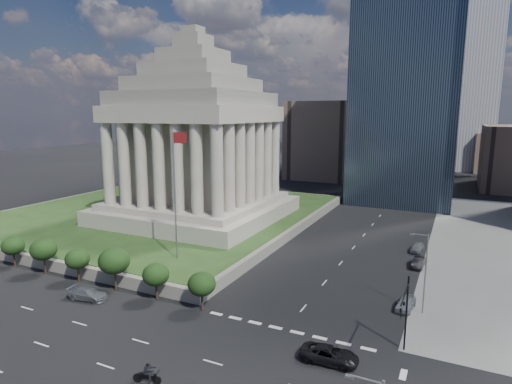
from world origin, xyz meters
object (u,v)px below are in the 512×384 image
Objects in this scene: flagpole at (176,187)px; parked_sedan_near at (406,303)px; suv_grey at (88,294)px; parked_sedan_far at (417,247)px; pickup_truck at (330,355)px; traffic_signal_ne at (405,309)px; parked_sedan_mid at (419,263)px; motorcycle_trail at (147,373)px; war_memorial at (196,125)px; street_lamp_north at (424,269)px.

flagpole is 4.41× the size of parked_sedan_near.
parked_sedan_far reaches higher than suv_grey.
pickup_truck is 16.17m from parked_sedan_near.
flagpole is at bearing 60.11° from pickup_truck.
traffic_signal_ne is 1.76× the size of parked_sedan_near.
traffic_signal_ne is 36.17m from parked_sedan_far.
parked_sedan_mid is 46.02m from motorcycle_trail.
motorcycle_trail reaches higher than parked_sedan_far.
war_memorial is 4.88× the size of traffic_signal_ne.
motorcycle_trail is at bearing -59.71° from flagpole.
motorcycle_trail is at bearing 123.37° from pickup_truck.
suv_grey is (7.82, -37.78, -20.62)m from war_memorial.
street_lamp_north is 17.34m from parked_sedan_mid.
pickup_truck reaches higher than parked_sedan_mid.
traffic_signal_ne is at bearing -78.72° from parked_sedan_near.
street_lamp_north is at bearing -80.19° from parked_sedan_mid.
flagpole is at bearing -25.50° from suv_grey.
parked_sedan_near is 0.99× the size of parked_sedan_mid.
traffic_signal_ne is 28.21m from parked_sedan_mid.
street_lamp_north is 1.86× the size of suv_grey.
motorcycle_trail is at bearing -145.11° from traffic_signal_ne.
traffic_signal_ne is at bearing -36.42° from war_memorial.
street_lamp_north reaches higher than parked_sedan_far.
parked_sedan_far is (32.39, 25.53, -12.33)m from flagpole.
parked_sedan_near is at bearing 2.21° from flagpole.
motorcycle_trail is (14.21, -24.33, -12.10)m from flagpole.
street_lamp_north reaches higher than parked_sedan_mid.
traffic_signal_ne is at bearing -94.19° from street_lamp_north.
parked_sedan_far is (-2.77, 24.53, -4.88)m from street_lamp_north.
parked_sedan_near is at bearing 37.75° from motorcycle_trail.
parked_sedan_mid is (0.00, 16.24, -0.02)m from parked_sedan_near.
parked_sedan_far is (44.56, 1.53, -20.62)m from war_memorial.
traffic_signal_ne is (34.33, -10.30, -7.86)m from flagpole.
war_memorial reaches higher than parked_sedan_mid.
war_memorial is 60.00m from traffic_signal_ne.
parked_sedan_near is at bearing -83.31° from parked_sedan_far.
street_lamp_north is 17.30m from pickup_truck.
war_memorial is 8.60× the size of parked_sedan_near.
street_lamp_north reaches higher than pickup_truck.
street_lamp_north is at bearing -25.92° from war_memorial.
parked_sedan_far is at bearing 93.10° from traffic_signal_ne.
war_memorial is 28.16m from flagpole.
parked_sedan_near is at bearing -26.53° from war_memorial.
war_memorial reaches higher than suv_grey.
war_memorial reaches higher than pickup_truck.
suv_grey is at bearing -159.49° from street_lamp_north.
war_memorial is 43.75m from suv_grey.
suv_grey is at bearing -174.86° from traffic_signal_ne.
parked_sedan_near is (33.33, 1.29, -12.34)m from flagpole.
motorcycle_trail reaches higher than parked_sedan_mid.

